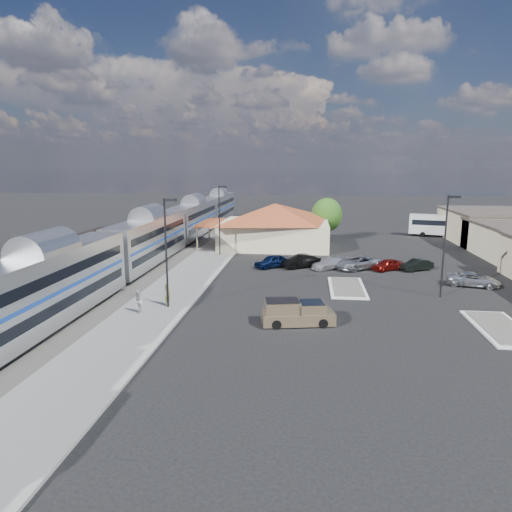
# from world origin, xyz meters

# --- Properties ---
(ground) EXTENTS (280.00, 280.00, 0.00)m
(ground) POSITION_xyz_m (0.00, 0.00, 0.00)
(ground) COLOR black
(ground) RESTS_ON ground
(railbed) EXTENTS (16.00, 100.00, 0.12)m
(railbed) POSITION_xyz_m (-21.00, 8.00, 0.06)
(railbed) COLOR #4C4944
(railbed) RESTS_ON ground
(platform) EXTENTS (5.50, 92.00, 0.18)m
(platform) POSITION_xyz_m (-12.00, 6.00, 0.09)
(platform) COLOR gray
(platform) RESTS_ON ground
(passenger_train) EXTENTS (3.00, 104.00, 5.55)m
(passenger_train) POSITION_xyz_m (-18.00, 9.64, 2.87)
(passenger_train) COLOR silver
(passenger_train) RESTS_ON ground
(freight_cars) EXTENTS (2.80, 46.00, 4.00)m
(freight_cars) POSITION_xyz_m (-24.00, 6.04, 1.93)
(freight_cars) COLOR black
(freight_cars) RESTS_ON ground
(station_depot) EXTENTS (18.35, 12.24, 6.20)m
(station_depot) POSITION_xyz_m (-4.56, 24.00, 3.13)
(station_depot) COLOR beige
(station_depot) RESTS_ON ground
(traffic_island_south) EXTENTS (3.30, 7.50, 0.21)m
(traffic_island_south) POSITION_xyz_m (4.00, 2.00, 0.10)
(traffic_island_south) COLOR silver
(traffic_island_south) RESTS_ON ground
(traffic_island_north) EXTENTS (3.30, 7.50, 0.21)m
(traffic_island_north) POSITION_xyz_m (14.00, -8.00, 0.10)
(traffic_island_north) COLOR silver
(traffic_island_north) RESTS_ON ground
(lamp_plat_s) EXTENTS (1.08, 0.25, 9.00)m
(lamp_plat_s) POSITION_xyz_m (-10.90, -6.00, 5.34)
(lamp_plat_s) COLOR black
(lamp_plat_s) RESTS_ON ground
(lamp_plat_n) EXTENTS (1.08, 0.25, 9.00)m
(lamp_plat_n) POSITION_xyz_m (-10.90, 16.00, 5.34)
(lamp_plat_n) COLOR black
(lamp_plat_n) RESTS_ON ground
(lamp_lot) EXTENTS (1.08, 0.25, 9.00)m
(lamp_lot) POSITION_xyz_m (12.10, 0.00, 5.34)
(lamp_lot) COLOR black
(lamp_lot) RESTS_ON ground
(tree_depot) EXTENTS (4.71, 4.71, 6.63)m
(tree_depot) POSITION_xyz_m (3.00, 30.00, 4.02)
(tree_depot) COLOR #382314
(tree_depot) RESTS_ON ground
(pickup_truck) EXTENTS (5.53, 2.88, 1.82)m
(pickup_truck) POSITION_xyz_m (-0.40, -8.56, 0.86)
(pickup_truck) COLOR #957D5B
(pickup_truck) RESTS_ON ground
(suv) EXTENTS (5.20, 3.34, 1.33)m
(suv) POSITION_xyz_m (16.17, 4.24, 0.67)
(suv) COLOR #AEB1B7
(suv) RESTS_ON ground
(coach_bus) EXTENTS (11.29, 5.08, 3.54)m
(coach_bus) POSITION_xyz_m (22.32, 36.00, 2.04)
(coach_bus) COLOR white
(coach_bus) RESTS_ON ground
(person_a) EXTENTS (0.55, 0.73, 1.82)m
(person_a) POSITION_xyz_m (-11.10, -5.73, 1.09)
(person_a) COLOR gold
(person_a) RESTS_ON platform
(person_b) EXTENTS (0.92, 1.05, 1.81)m
(person_b) POSITION_xyz_m (-12.84, -7.85, 1.09)
(person_b) COLOR silver
(person_b) RESTS_ON platform
(parked_car_a) EXTENTS (4.55, 4.03, 1.49)m
(parked_car_a) POSITION_xyz_m (-3.74, 10.19, 0.74)
(parked_car_a) COLOR #0D1B42
(parked_car_a) RESTS_ON ground
(parked_car_b) EXTENTS (4.70, 3.76, 1.50)m
(parked_car_b) POSITION_xyz_m (-0.54, 10.49, 0.75)
(parked_car_b) COLOR black
(parked_car_b) RESTS_ON ground
(parked_car_c) EXTENTS (4.63, 4.16, 1.29)m
(parked_car_c) POSITION_xyz_m (2.66, 10.19, 0.65)
(parked_car_c) COLOR silver
(parked_car_c) RESTS_ON ground
(parked_car_d) EXTENTS (5.88, 5.22, 1.51)m
(parked_car_d) POSITION_xyz_m (5.86, 10.49, 0.76)
(parked_car_d) COLOR gray
(parked_car_d) RESTS_ON ground
(parked_car_e) EXTENTS (4.01, 3.35, 1.29)m
(parked_car_e) POSITION_xyz_m (9.06, 10.19, 0.65)
(parked_car_e) COLOR maroon
(parked_car_e) RESTS_ON ground
(parked_car_f) EXTENTS (4.03, 3.18, 1.28)m
(parked_car_f) POSITION_xyz_m (12.26, 10.49, 0.64)
(parked_car_f) COLOR black
(parked_car_f) RESTS_ON ground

